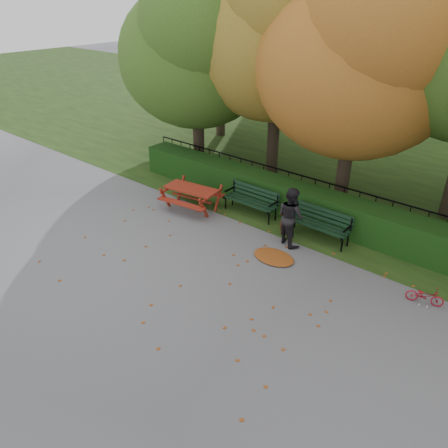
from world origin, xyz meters
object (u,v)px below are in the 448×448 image
Objects in this scene: bench_left at (252,198)px; bicycle at (425,296)px; tree_c at (369,51)px; tree_b at (285,21)px; picnic_table at (191,193)px; child at (285,220)px; adult at (291,216)px; bench_right at (320,222)px; tree_f at (223,5)px; tree_a at (198,47)px.

bench_left is 5.82m from bicycle.
tree_b is at bearing 166.55° from tree_c.
tree_b is at bearing 73.54° from picnic_table.
tree_c reaches higher than child.
bench_left is (-2.13, -2.26, -4.30)m from tree_c.
adult is at bearing -51.62° from tree_b.
bench_right is 3.50m from bicycle.
adult reaches higher than picnic_table.
bicycle is (3.81, -0.31, -0.63)m from adult.
tree_f reaches higher than bench_left.
tree_a is 6.04m from tree_c.
bench_left is at bearing 180.00° from bench_right.
tree_b is at bearing 139.33° from bench_right.
tree_a is 3.93× the size of picnic_table.
tree_b reaches higher than tree_a.
tree_a is 4.31m from tree_f.
tree_b is 10.82× the size of bicycle.
adult is (3.59, 0.17, 0.27)m from picnic_table.
tree_a reaches higher than bench_right.
picnic_table is 3.28m from child.
child is 0.59× the size of adult.
tree_c is at bearing -22.35° from tree_f.
child is 4.21m from bicycle.
tree_b is 6.70m from adult.
bench_right is at bearing 55.83° from bicycle.
bench_left is 1.63m from child.
tree_b is 4.88× the size of bench_right.
tree_a is at bearing -176.35° from tree_c.
bench_left reaches higher than bicycle.
bench_right is at bearing 4.71° from picnic_table.
tree_a is 4.16× the size of bench_right.
tree_f reaches higher than adult.
bench_left is at bearing -0.34° from adult.
tree_b reaches higher than bench_left.
adult is (1.90, -0.80, 0.32)m from bench_left.
bench_right is at bearing -99.39° from adult.
tree_a is 5.34m from picnic_table.
bench_right reaches higher than picnic_table.
tree_a reaches higher than adult.
tree_a is 7.36m from adult.
tree_c is 5.16m from child.
child is at bearing -101.95° from tree_c.
tree_a is at bearing -156.95° from tree_b.
tree_f reaches higher than child.
bicycle is (11.54, -6.65, -5.48)m from tree_f.
bench_left is at bearing -133.36° from tree_c.
tree_b is 5.32m from tree_f.
tree_b is 4.61× the size of picnic_table.
tree_b is 0.96× the size of tree_f.
bicycle is (7.40, -0.13, -0.36)m from picnic_table.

